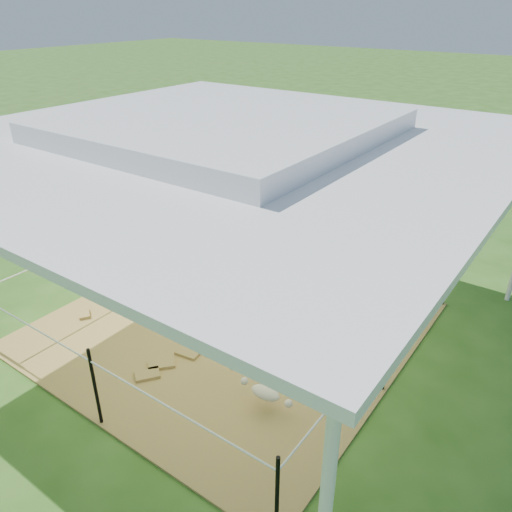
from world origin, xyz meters
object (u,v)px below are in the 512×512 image
Objects in this scene: straw_bale at (158,267)px; pony at (264,278)px; foal at (265,391)px; green_bottle at (114,272)px; woman at (158,228)px.

straw_bale is 1.87m from pony.
pony is (1.81, 0.42, 0.19)m from straw_bale.
foal is (3.10, -1.41, 0.06)m from straw_bale.
foal is at bearing -139.78° from pony.
green_bottle is at bearing 115.21° from pony.
foal is at bearing 74.87° from woman.
woman is (0.10, 0.00, 0.71)m from straw_bale.
green_bottle is at bearing -45.24° from woman.
pony is at bearing 121.67° from foal.
straw_bale is 3.41m from foal.
woman reaches higher than foal.
straw_bale is at bearing -79.94° from woman.
foal is at bearing -24.48° from straw_bale.
woman is 1.14× the size of pony.
green_bottle is 2.53m from pony.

